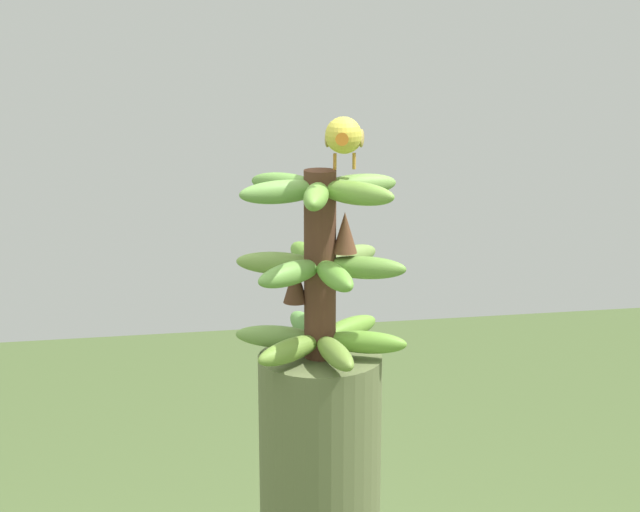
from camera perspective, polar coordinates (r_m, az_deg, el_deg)
banana_bunch at (r=1.52m, az=-0.00°, el=-0.49°), size 0.25×0.26×0.28m
perched_bird at (r=1.47m, az=1.33°, el=6.51°), size 0.07×0.20×0.08m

